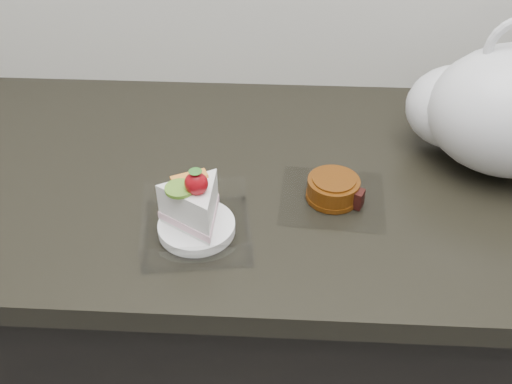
{
  "coord_description": "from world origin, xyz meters",
  "views": [
    {
      "loc": [
        -0.01,
        0.9,
        1.49
      ],
      "look_at": [
        -0.05,
        1.58,
        0.94
      ],
      "focal_mm": 40.0,
      "sensor_mm": 36.0,
      "label": 1
    }
  ],
  "objects": [
    {
      "name": "cake_tray",
      "position": [
        -0.13,
        1.53,
        0.93
      ],
      "size": [
        0.18,
        0.18,
        0.12
      ],
      "rotation": [
        0.0,
        0.0,
        0.15
      ],
      "color": "white",
      "rests_on": "counter"
    },
    {
      "name": "mooncake_wrap",
      "position": [
        0.08,
        1.62,
        0.92
      ],
      "size": [
        0.18,
        0.17,
        0.04
      ],
      "rotation": [
        0.0,
        0.0,
        0.11
      ],
      "color": "white",
      "rests_on": "counter"
    },
    {
      "name": "counter",
      "position": [
        0.0,
        1.69,
        0.45
      ],
      "size": [
        2.04,
        0.64,
        0.9
      ],
      "color": "black",
      "rests_on": "ground"
    },
    {
      "name": "plastic_bag",
      "position": [
        0.36,
        1.74,
        1.01
      ],
      "size": [
        0.37,
        0.31,
        0.27
      ],
      "rotation": [
        0.0,
        0.0,
        -0.32
      ],
      "color": "silver",
      "rests_on": "counter"
    }
  ]
}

